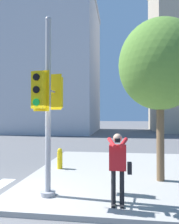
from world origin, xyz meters
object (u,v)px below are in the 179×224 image
person_photographer (118,163)px  street_tree (160,65)px  traffic_signal_pole (48,102)px  fire_hydrant (60,158)px

person_photographer → street_tree: (1.37, 2.19, 2.77)m
traffic_signal_pole → fire_hydrant: (-0.48, 2.90, -2.08)m
person_photographer → fire_hydrant: person_photographer is taller
traffic_signal_pole → person_photographer: 2.40m
person_photographer → fire_hydrant: (-2.34, 3.31, -0.61)m
street_tree → fire_hydrant: street_tree is taller
person_photographer → street_tree: bearing=58.0°
traffic_signal_pole → fire_hydrant: bearing=99.4°
fire_hydrant → traffic_signal_pole: bearing=-80.6°
traffic_signal_pole → fire_hydrant: 3.60m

